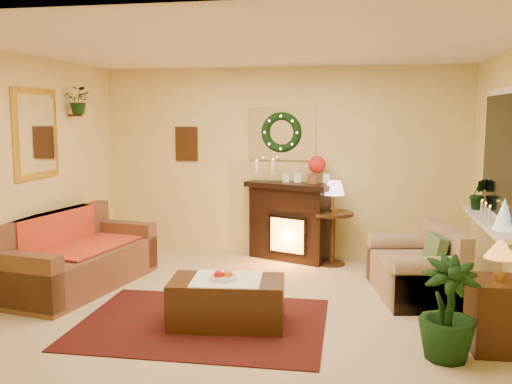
% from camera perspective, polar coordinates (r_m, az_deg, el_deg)
% --- Properties ---
extents(floor, '(5.00, 5.00, 0.00)m').
position_cam_1_polar(floor, '(5.94, -0.64, -11.52)').
color(floor, beige).
rests_on(floor, ground).
extents(ceiling, '(5.00, 5.00, 0.00)m').
position_cam_1_polar(ceiling, '(5.64, -0.68, 14.27)').
color(ceiling, white).
rests_on(ceiling, ground).
extents(wall_back, '(5.00, 5.00, 0.00)m').
position_cam_1_polar(wall_back, '(7.85, 2.58, 2.92)').
color(wall_back, '#EFD88C').
rests_on(wall_back, ground).
extents(wall_front, '(5.00, 5.00, 0.00)m').
position_cam_1_polar(wall_front, '(3.49, -7.96, -3.22)').
color(wall_front, '#EFD88C').
rests_on(wall_front, ground).
extents(wall_left, '(4.50, 4.50, 0.00)m').
position_cam_1_polar(wall_left, '(6.60, -22.46, 1.43)').
color(wall_left, '#EFD88C').
rests_on(wall_left, ground).
extents(area_rug, '(2.33, 1.77, 0.01)m').
position_cam_1_polar(area_rug, '(5.54, -5.39, -12.92)').
color(area_rug, maroon).
rests_on(area_rug, floor).
extents(sofa, '(1.18, 2.09, 0.85)m').
position_cam_1_polar(sofa, '(6.80, -17.27, -5.61)').
color(sofa, brown).
rests_on(sofa, floor).
extents(red_throw, '(0.80, 1.30, 0.02)m').
position_cam_1_polar(red_throw, '(6.94, -16.80, -5.11)').
color(red_throw, red).
rests_on(red_throw, sofa).
extents(fireplace, '(1.12, 0.71, 0.98)m').
position_cam_1_polar(fireplace, '(7.72, 3.35, -2.77)').
color(fireplace, black).
rests_on(fireplace, floor).
extents(poinsettia, '(0.23, 0.23, 0.23)m').
position_cam_1_polar(poinsettia, '(7.61, 6.13, 2.73)').
color(poinsettia, red).
rests_on(poinsettia, fireplace).
extents(mantel_candle_a, '(0.06, 0.06, 0.17)m').
position_cam_1_polar(mantel_candle_a, '(7.64, 0.06, 2.50)').
color(mantel_candle_a, beige).
rests_on(mantel_candle_a, fireplace).
extents(mantel_candle_b, '(0.06, 0.06, 0.19)m').
position_cam_1_polar(mantel_candle_b, '(7.66, 1.73, 2.51)').
color(mantel_candle_b, silver).
rests_on(mantel_candle_b, fireplace).
extents(mantel_mirror, '(0.92, 0.02, 0.72)m').
position_cam_1_polar(mantel_mirror, '(7.81, 2.57, 5.84)').
color(mantel_mirror, white).
rests_on(mantel_mirror, wall_back).
extents(wreath, '(0.55, 0.11, 0.55)m').
position_cam_1_polar(wreath, '(7.77, 2.53, 5.98)').
color(wreath, '#194719').
rests_on(wreath, wall_back).
extents(wall_art, '(0.32, 0.03, 0.48)m').
position_cam_1_polar(wall_art, '(8.11, -6.95, 4.80)').
color(wall_art, '#381E11').
rests_on(wall_art, wall_back).
extents(gold_mirror, '(0.03, 0.84, 1.00)m').
position_cam_1_polar(gold_mirror, '(6.82, -21.14, 5.47)').
color(gold_mirror, gold).
rests_on(gold_mirror, wall_left).
extents(hanging_plant, '(0.33, 0.28, 0.36)m').
position_cam_1_polar(hanging_plant, '(7.39, -17.21, 7.49)').
color(hanging_plant, '#194719').
rests_on(hanging_plant, wall_left).
extents(loveseat, '(1.02, 1.45, 0.77)m').
position_cam_1_polar(loveseat, '(6.46, 15.59, -6.32)').
color(loveseat, tan).
rests_on(loveseat, floor).
extents(window_frame, '(0.03, 1.86, 1.36)m').
position_cam_1_polar(window_frame, '(6.21, 23.56, 3.33)').
color(window_frame, white).
rests_on(window_frame, wall_right).
extents(window_glass, '(0.02, 1.70, 1.22)m').
position_cam_1_polar(window_glass, '(6.21, 23.42, 3.33)').
color(window_glass, black).
rests_on(window_glass, wall_right).
extents(window_sill, '(0.22, 1.86, 0.04)m').
position_cam_1_polar(window_sill, '(6.27, 22.29, -2.84)').
color(window_sill, white).
rests_on(window_sill, wall_right).
extents(mini_tree, '(0.20, 0.20, 0.30)m').
position_cam_1_polar(mini_tree, '(5.79, 23.58, -2.04)').
color(mini_tree, white).
rests_on(mini_tree, window_sill).
extents(sill_plant, '(0.26, 0.21, 0.47)m').
position_cam_1_polar(sill_plant, '(6.91, 21.38, -0.05)').
color(sill_plant, black).
rests_on(sill_plant, window_sill).
extents(side_table_round, '(0.62, 0.62, 0.70)m').
position_cam_1_polar(side_table_round, '(7.56, 7.64, -4.80)').
color(side_table_round, black).
rests_on(side_table_round, floor).
extents(lamp_cream, '(0.27, 0.27, 0.42)m').
position_cam_1_polar(lamp_cream, '(7.44, 7.82, -0.66)').
color(lamp_cream, beige).
rests_on(lamp_cream, side_table_round).
extents(end_table_square, '(0.51, 0.51, 0.60)m').
position_cam_1_polar(end_table_square, '(5.28, 23.22, -11.56)').
color(end_table_square, '#4C2A1B').
rests_on(end_table_square, floor).
extents(lamp_tiffany, '(0.26, 0.26, 0.38)m').
position_cam_1_polar(lamp_tiffany, '(5.12, 23.19, -6.60)').
color(lamp_tiffany, orange).
rests_on(lamp_tiffany, end_table_square).
extents(coffee_table, '(1.11, 0.69, 0.44)m').
position_cam_1_polar(coffee_table, '(5.42, -2.90, -11.09)').
color(coffee_table, '#3C1C0C').
rests_on(coffee_table, floor).
extents(fruit_bowl, '(0.26, 0.26, 0.06)m').
position_cam_1_polar(fruit_bowl, '(5.33, -3.33, -8.72)').
color(fruit_bowl, beige).
rests_on(fruit_bowl, coffee_table).
extents(floor_palm, '(1.65, 1.65, 2.50)m').
position_cam_1_polar(floor_palm, '(4.88, 18.68, -10.69)').
color(floor_palm, '#103715').
rests_on(floor_palm, floor).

